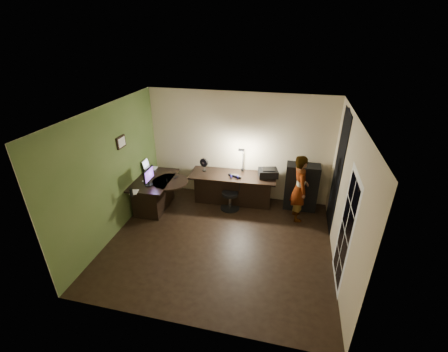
% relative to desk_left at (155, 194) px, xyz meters
% --- Properties ---
extents(floor, '(4.50, 4.00, 0.01)m').
position_rel_desk_left_xyz_m(floor, '(1.83, -0.93, -0.39)').
color(floor, black).
rests_on(floor, ground).
extents(ceiling, '(4.50, 4.00, 0.01)m').
position_rel_desk_left_xyz_m(ceiling, '(1.83, -0.93, 2.32)').
color(ceiling, silver).
rests_on(ceiling, floor).
extents(wall_back, '(4.50, 0.01, 2.70)m').
position_rel_desk_left_xyz_m(wall_back, '(1.83, 1.07, 0.96)').
color(wall_back, '#C9B690').
rests_on(wall_back, floor).
extents(wall_front, '(4.50, 0.01, 2.70)m').
position_rel_desk_left_xyz_m(wall_front, '(1.83, -2.94, 0.96)').
color(wall_front, '#C9B690').
rests_on(wall_front, floor).
extents(wall_left, '(0.01, 4.00, 2.70)m').
position_rel_desk_left_xyz_m(wall_left, '(-0.42, -0.93, 0.96)').
color(wall_left, '#C9B690').
rests_on(wall_left, floor).
extents(wall_right, '(0.01, 4.00, 2.70)m').
position_rel_desk_left_xyz_m(wall_right, '(4.08, -0.93, 0.96)').
color(wall_right, '#C9B690').
rests_on(wall_right, floor).
extents(green_wall_overlay, '(0.00, 4.00, 2.70)m').
position_rel_desk_left_xyz_m(green_wall_overlay, '(-0.41, -0.93, 0.96)').
color(green_wall_overlay, '#4B612C').
rests_on(green_wall_overlay, floor).
extents(arched_doorway, '(0.01, 0.90, 2.60)m').
position_rel_desk_left_xyz_m(arched_doorway, '(4.07, 0.22, 0.91)').
color(arched_doorway, black).
rests_on(arched_doorway, floor).
extents(french_door, '(0.02, 0.92, 2.10)m').
position_rel_desk_left_xyz_m(french_door, '(4.07, -1.48, 0.66)').
color(french_door, white).
rests_on(french_door, floor).
extents(framed_picture, '(0.04, 0.30, 0.25)m').
position_rel_desk_left_xyz_m(framed_picture, '(-0.39, -0.48, 1.46)').
color(framed_picture, black).
rests_on(framed_picture, wall_left).
extents(desk_left, '(0.88, 1.38, 0.78)m').
position_rel_desk_left_xyz_m(desk_left, '(0.00, 0.00, 0.00)').
color(desk_left, black).
rests_on(desk_left, floor).
extents(desk_right, '(2.11, 0.82, 0.78)m').
position_rel_desk_left_xyz_m(desk_right, '(1.78, 0.65, 0.00)').
color(desk_right, black).
rests_on(desk_right, floor).
extents(cabinet, '(0.77, 0.39, 1.15)m').
position_rel_desk_left_xyz_m(cabinet, '(3.42, 0.80, 0.19)').
color(cabinet, black).
rests_on(cabinet, floor).
extents(laptop_stand, '(0.24, 0.20, 0.10)m').
position_rel_desk_left_xyz_m(laptop_stand, '(-0.21, 0.33, 0.45)').
color(laptop_stand, silver).
rests_on(laptop_stand, desk_left).
extents(laptop, '(0.29, 0.28, 0.20)m').
position_rel_desk_left_xyz_m(laptop, '(-0.21, 0.33, 0.60)').
color(laptop, silver).
rests_on(laptop, laptop_stand).
extents(monitor, '(0.09, 0.44, 0.29)m').
position_rel_desk_left_xyz_m(monitor, '(0.03, -0.31, 0.55)').
color(monitor, black).
rests_on(monitor, desk_left).
extents(mouse, '(0.09, 0.10, 0.03)m').
position_rel_desk_left_xyz_m(mouse, '(-0.16, -0.19, 0.42)').
color(mouse, silver).
rests_on(mouse, desk_left).
extents(phone, '(0.09, 0.14, 0.01)m').
position_rel_desk_left_xyz_m(phone, '(0.48, 0.20, 0.41)').
color(phone, black).
rests_on(phone, desk_left).
extents(pen, '(0.09, 0.14, 0.01)m').
position_rel_desk_left_xyz_m(pen, '(0.34, -0.03, 0.41)').
color(pen, black).
rests_on(pen, desk_left).
extents(speaker, '(0.08, 0.08, 0.18)m').
position_rel_desk_left_xyz_m(speaker, '(-0.10, -0.85, 0.49)').
color(speaker, black).
rests_on(speaker, desk_left).
extents(notepad, '(0.20, 0.25, 0.01)m').
position_rel_desk_left_xyz_m(notepad, '(-0.13, -0.69, 0.41)').
color(notepad, silver).
rests_on(notepad, desk_left).
extents(desk_fan, '(0.24, 0.18, 0.33)m').
position_rel_desk_left_xyz_m(desk_fan, '(1.04, 0.69, 0.57)').
color(desk_fan, black).
rests_on(desk_fan, desk_right).
extents(headphones, '(0.20, 0.09, 0.09)m').
position_rel_desk_left_xyz_m(headphones, '(1.86, 0.46, 0.45)').
color(headphones, '#251D9D').
rests_on(headphones, desk_right).
extents(printer, '(0.52, 0.45, 0.20)m').
position_rel_desk_left_xyz_m(printer, '(2.61, 0.74, 0.51)').
color(printer, black).
rests_on(printer, desk_right).
extents(desk_lamp, '(0.25, 0.36, 0.72)m').
position_rel_desk_left_xyz_m(desk_lamp, '(1.97, 0.90, 0.77)').
color(desk_lamp, black).
rests_on(desk_lamp, desk_right).
extents(office_chair, '(0.61, 0.61, 0.84)m').
position_rel_desk_left_xyz_m(office_chair, '(1.77, 0.37, 0.03)').
color(office_chair, black).
rests_on(office_chair, floor).
extents(person, '(0.49, 0.63, 1.57)m').
position_rel_desk_left_xyz_m(person, '(3.36, 0.33, 0.39)').
color(person, '#D8A88C').
rests_on(person, floor).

